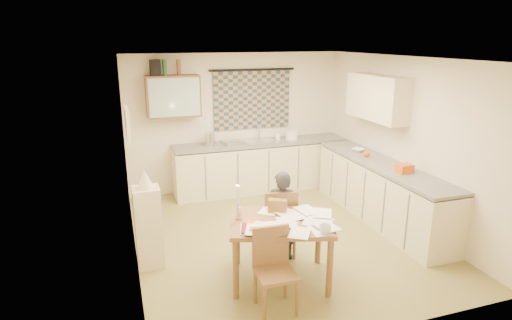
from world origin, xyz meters
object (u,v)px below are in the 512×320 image
object	(u,v)px
stove	(416,214)
chair_far	(278,234)
counter_right	(381,192)
dining_table	(280,250)
counter_back	(263,166)
shelf_stand	(149,228)
person	(282,215)

from	to	relation	value
stove	chair_far	world-z (taller)	chair_far
counter_right	dining_table	distance (m)	2.40
counter_back	stove	bearing A→B (deg)	-65.02
dining_table	chair_far	world-z (taller)	chair_far
dining_table	shelf_stand	xyz separation A→B (m)	(-1.42, 0.80, 0.14)
stove	counter_back	bearing A→B (deg)	114.98
chair_far	counter_back	bearing A→B (deg)	-94.88
counter_back	chair_far	xyz separation A→B (m)	(-0.65, -2.44, -0.16)
counter_right	shelf_stand	distance (m)	3.56
stove	person	size ratio (longest dim) A/B	0.72
shelf_stand	stove	bearing A→B (deg)	-8.24
chair_far	person	distance (m)	0.31
stove	chair_far	distance (m)	1.95
chair_far	shelf_stand	size ratio (longest dim) A/B	0.90
stove	chair_far	bearing A→B (deg)	171.54
counter_back	dining_table	size ratio (longest dim) A/B	2.46
shelf_stand	chair_far	bearing A→B (deg)	-7.99
counter_back	chair_far	distance (m)	2.53
counter_back	counter_right	xyz separation A→B (m)	(1.27, -1.89, -0.00)
counter_right	person	xyz separation A→B (m)	(-1.91, -0.64, 0.14)
person	shelf_stand	size ratio (longest dim) A/B	1.14
counter_back	person	xyz separation A→B (m)	(-0.64, -2.53, 0.14)
counter_right	shelf_stand	world-z (taller)	shelf_stand
stove	person	world-z (taller)	person
counter_right	stove	xyz separation A→B (m)	(0.00, -0.84, -0.03)
stove	counter_right	bearing A→B (deg)	90.00
stove	chair_far	xyz separation A→B (m)	(-1.92, 0.29, -0.13)
counter_back	person	world-z (taller)	person
stove	shelf_stand	xyz separation A→B (m)	(-3.54, 0.51, 0.10)
counter_right	person	bearing A→B (deg)	-161.54
chair_far	person	xyz separation A→B (m)	(0.01, -0.08, 0.30)
stove	person	bearing A→B (deg)	173.90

